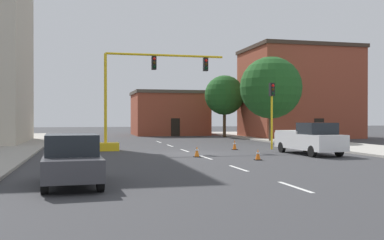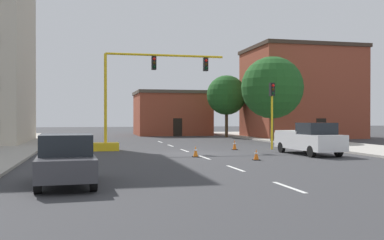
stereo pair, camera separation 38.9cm
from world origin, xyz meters
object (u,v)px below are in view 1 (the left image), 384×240
Objects in this scene: traffic_light_pole_right at (272,101)px; traffic_cone_roadside_a at (258,155)px; tree_right_far at (224,95)px; tree_right_mid at (271,88)px; traffic_cone_roadside_b at (197,152)px; pickup_truck_white at (310,139)px; traffic_cone_roadside_c at (235,145)px; sedan_dark_gray_near_left at (72,159)px; traffic_signal_gantry at (123,118)px.

traffic_light_pole_right is 8.04× the size of traffic_cone_roadside_a.
tree_right_mid is (1.01, -10.84, 0.18)m from tree_right_far.
tree_right_far is at bearing 95.33° from tree_right_mid.
traffic_light_pole_right is 7.29× the size of traffic_cone_roadside_b.
pickup_truck_white is at bearing -84.29° from traffic_light_pole_right.
pickup_truck_white reaches higher than traffic_cone_roadside_c.
traffic_light_pole_right is 0.60× the size of tree_right_mid.
tree_right_far reaches higher than traffic_light_pole_right.
traffic_cone_roadside_a is at bearing -104.20° from tree_right_far.
tree_right_far is 27.90m from traffic_cone_roadside_a.
sedan_dark_gray_near_left is (-17.30, -22.58, -4.19)m from tree_right_mid.
traffic_cone_roadside_c is at bearing -127.77° from tree_right_mid.
traffic_cone_roadside_b is (-10.52, -13.30, -4.75)m from tree_right_mid.
pickup_truck_white reaches higher than traffic_cone_roadside_b.
traffic_signal_gantry is 22.41m from tree_right_far.
traffic_light_pole_right is 9.51m from tree_right_mid.
traffic_light_pole_right is at bearing -113.38° from tree_right_mid.
traffic_cone_roadside_b is at bearing -111.50° from tree_right_far.
sedan_dark_gray_near_left is (-14.05, -9.34, -0.09)m from pickup_truck_white.
pickup_truck_white is 9.19× the size of traffic_cone_roadside_a.
traffic_cone_roadside_b is at bearing -128.34° from tree_right_mid.
traffic_light_pole_right is 4.22m from traffic_cone_roadside_c.
pickup_truck_white is 8.34× the size of traffic_cone_roadside_b.
traffic_cone_roadside_a is at bearing -42.78° from traffic_cone_roadside_b.
tree_right_mid reaches higher than pickup_truck_white.
pickup_truck_white is (10.98, -6.18, -1.29)m from traffic_signal_gantry.
traffic_cone_roadside_b is at bearing -59.15° from traffic_signal_gantry.
traffic_signal_gantry is at bearing 170.54° from traffic_cone_roadside_c.
traffic_signal_gantry is at bearing -153.63° from tree_right_mid.
traffic_cone_roadside_a is 0.85× the size of traffic_cone_roadside_c.
tree_right_far reaches higher than pickup_truck_white.
tree_right_mid is at bearing 51.66° from traffic_cone_roadside_b.
traffic_signal_gantry reaches higher than sedan_dark_gray_near_left.
traffic_cone_roadside_c is (-3.21, 4.89, -0.63)m from pickup_truck_white.
pickup_truck_white is (-2.25, -24.08, -3.92)m from tree_right_far.
tree_right_far is at bearing 74.11° from traffic_cone_roadside_c.
traffic_light_pole_right is 0.67× the size of tree_right_far.
traffic_cone_roadside_c is at bearing 50.71° from traffic_cone_roadside_b.
traffic_cone_roadside_b is at bearing -129.29° from traffic_cone_roadside_c.
tree_right_mid is 11.34× the size of traffic_cone_roadside_c.
tree_right_mid reaches higher than traffic_signal_gantry.
traffic_cone_roadside_c reaches higher than traffic_cone_roadside_a.
traffic_light_pole_right is at bearing -8.37° from traffic_signal_gantry.
tree_right_far is 10.88m from tree_right_mid.
pickup_truck_white is at bearing -29.37° from traffic_signal_gantry.
traffic_light_pole_right is at bearing 34.60° from traffic_cone_roadside_b.
pickup_truck_white is at bearing 0.44° from traffic_cone_roadside_b.
traffic_cone_roadside_a is at bearing -149.98° from pickup_truck_white.
traffic_cone_roadside_c reaches higher than traffic_cone_roadside_b.
traffic_cone_roadside_a is (-7.76, -15.85, -4.78)m from tree_right_mid.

